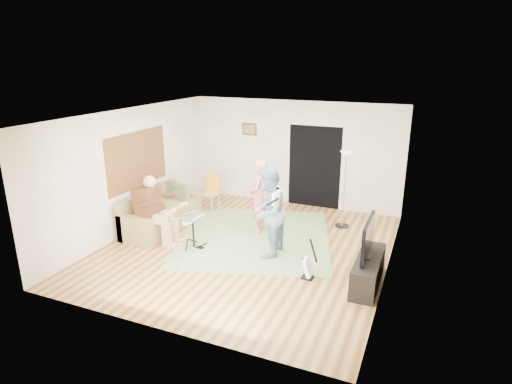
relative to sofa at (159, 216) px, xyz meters
The scene contains 19 objects.
floor 2.32m from the sofa, ahead, with size 6.00×6.00×0.00m, color brown.
walls 2.54m from the sofa, ahead, with size 5.50×6.00×2.70m, color silver, non-canonical shape.
ceiling 3.34m from the sofa, ahead, with size 6.00×6.00×0.00m, color white.
window_blinds 1.35m from the sofa, behind, with size 2.05×2.05×0.00m, color brown.
doorway 4.04m from the sofa, 44.25° to the left, with size 2.10×2.10×0.00m, color black.
picture_frame 3.37m from the sofa, 69.36° to the left, with size 0.42×0.03×0.32m, color #3F2314.
area_rug 2.28m from the sofa, ahead, with size 3.13×3.33×0.02m, color #67814E.
sofa is the anchor object (origin of this frame).
drummer 0.83m from the sofa, 56.47° to the right, with size 0.92×0.52×1.42m.
drum_kit 1.45m from the sofa, 26.68° to the right, with size 0.37×0.67×0.69m.
singer 2.35m from the sofa, 16.71° to the left, with size 0.60×0.39×1.64m, color #D25B76.
microphone 2.65m from the sofa, 15.38° to the left, with size 0.06×0.06×0.24m, color black, non-canonical shape.
guitarist 2.90m from the sofa, ahead, with size 0.87×0.68×1.79m, color #6B899D.
guitar_held 3.17m from the sofa, ahead, with size 0.12×0.60×0.26m, color white, non-canonical shape.
guitar_spare 3.93m from the sofa, 14.39° to the right, with size 0.28×0.25×0.76m.
torchiere_lamp 4.29m from the sofa, 23.52° to the left, with size 0.31×0.31×1.75m.
dining_chair 1.60m from the sofa, 71.77° to the left, with size 0.41×0.43×0.89m.
tv_cabinet 4.85m from the sofa, ahead, with size 0.40×1.40×0.50m, color black.
television 4.84m from the sofa, ahead, with size 0.06×0.99×0.65m, color black.
Camera 1 is at (3.27, -7.30, 3.73)m, focal length 30.00 mm.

